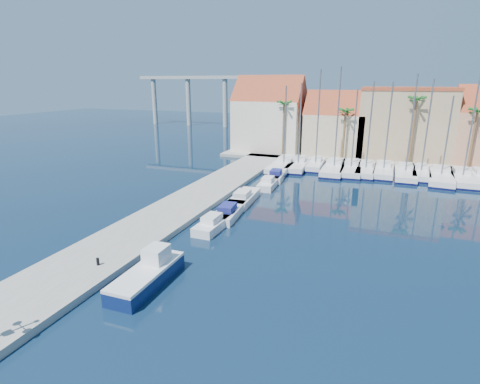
{
  "coord_description": "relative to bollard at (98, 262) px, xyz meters",
  "views": [
    {
      "loc": [
        10.09,
        -20.15,
        12.85
      ],
      "look_at": [
        -1.9,
        10.89,
        3.0
      ],
      "focal_mm": 28.0,
      "sensor_mm": 36.0,
      "label": 1
    }
  ],
  "objects": [
    {
      "name": "sailboat_7",
      "position": [
        21.04,
        37.67,
        -0.17
      ],
      "size": [
        2.82,
        10.43,
        13.85
      ],
      "rotation": [
        0.0,
        0.0,
        -0.01
      ],
      "color": "white",
      "rests_on": "ground"
    },
    {
      "name": "palm_1",
      "position": [
        11.72,
        43.66,
        7.37
      ],
      "size": [
        2.6,
        2.6,
        9.15
      ],
      "color": "brown",
      "rests_on": "shore_north"
    },
    {
      "name": "bollard",
      "position": [
        0.0,
        0.0,
        0.0
      ],
      "size": [
        0.21,
        0.21,
        0.53
      ],
      "primitive_type": "cylinder",
      "color": "black",
      "rests_on": "quay_west"
    },
    {
      "name": "palm_3",
      "position": [
        29.72,
        43.66,
        7.84
      ],
      "size": [
        2.6,
        2.6,
        9.65
      ],
      "color": "brown",
      "rests_on": "shore_north"
    },
    {
      "name": "viaduct",
      "position": [
        -31.36,
        83.66,
        9.48
      ],
      "size": [
        48.0,
        2.2,
        14.45
      ],
      "color": "#9E9E99",
      "rests_on": "ground"
    },
    {
      "name": "building_1",
      "position": [
        9.72,
        48.66,
        4.53
      ],
      "size": [
        10.3,
        8.0,
        11.0
      ],
      "color": "tan",
      "rests_on": "shore_north"
    },
    {
      "name": "sailboat_10",
      "position": [
        28.01,
        37.38,
        -0.15
      ],
      "size": [
        2.78,
        10.34,
        14.87
      ],
      "rotation": [
        0.0,
        0.0,
        0.01
      ],
      "color": "white",
      "rests_on": "ground"
    },
    {
      "name": "quay_west",
      "position": [
        -1.28,
        15.16,
        -0.51
      ],
      "size": [
        6.0,
        77.0,
        0.5
      ],
      "primitive_type": "cube",
      "color": "gray",
      "rests_on": "ground"
    },
    {
      "name": "sailboat_1",
      "position": [
        5.91,
        37.48,
        -0.18
      ],
      "size": [
        3.2,
        10.42,
        12.65
      ],
      "rotation": [
        0.0,
        0.0,
        0.05
      ],
      "color": "white",
      "rests_on": "ground"
    },
    {
      "name": "palm_0",
      "position": [
        1.72,
        43.66,
        8.31
      ],
      "size": [
        2.6,
        2.6,
        10.15
      ],
      "color": "brown",
      "rests_on": "shore_north"
    },
    {
      "name": "sailboat_9",
      "position": [
        25.52,
        37.29,
        -0.21
      ],
      "size": [
        3.99,
        11.64,
        11.14
      ],
      "rotation": [
        0.0,
        0.0,
        -0.09
      ],
      "color": "white",
      "rests_on": "ground"
    },
    {
      "name": "motorboat_west_4",
      "position": [
        4.54,
        29.71,
        -0.26
      ],
      "size": [
        2.6,
        6.38,
        1.4
      ],
      "rotation": [
        0.0,
        0.0,
        0.1
      ],
      "color": "white",
      "rests_on": "ground"
    },
    {
      "name": "sailboat_3",
      "position": [
        11.35,
        37.27,
        -0.17
      ],
      "size": [
        3.07,
        11.24,
        14.84
      ],
      "rotation": [
        0.0,
        0.0,
        0.01
      ],
      "color": "white",
      "rests_on": "ground"
    },
    {
      "name": "sailboat_0",
      "position": [
        3.87,
        36.81,
        -0.21
      ],
      "size": [
        3.29,
        12.02,
        12.28
      ],
      "rotation": [
        0.0,
        0.0,
        0.01
      ],
      "color": "white",
      "rests_on": "ground"
    },
    {
      "name": "sailboat_2",
      "position": [
        8.37,
        38.46,
        -0.1
      ],
      "size": [
        2.54,
        8.3,
        14.52
      ],
      "rotation": [
        0.0,
        0.0,
        0.04
      ],
      "color": "white",
      "rests_on": "ground"
    },
    {
      "name": "sailboat_6",
      "position": [
        18.2,
        38.2,
        -0.18
      ],
      "size": [
        2.85,
        10.07,
        12.86
      ],
      "rotation": [
        0.0,
        0.0,
        -0.02
      ],
      "color": "white",
      "rests_on": "ground"
    },
    {
      "name": "motorboat_west_0",
      "position": [
        4.14,
        10.39,
        -0.26
      ],
      "size": [
        1.96,
        5.76,
        1.4
      ],
      "rotation": [
        0.0,
        0.0,
        -0.02
      ],
      "color": "white",
      "rests_on": "ground"
    },
    {
      "name": "motorboat_west_2",
      "position": [
        3.94,
        18.58,
        -0.26
      ],
      "size": [
        2.52,
        6.7,
        1.4
      ],
      "rotation": [
        0.0,
        0.0,
        0.06
      ],
      "color": "white",
      "rests_on": "ground"
    },
    {
      "name": "palm_2",
      "position": [
        21.72,
        43.66,
        9.25
      ],
      "size": [
        2.6,
        2.6,
        11.15
      ],
      "color": "brown",
      "rests_on": "shore_north"
    },
    {
      "name": "sailboat_4",
      "position": [
        13.7,
        37.73,
        -0.2
      ],
      "size": [
        3.38,
        10.82,
        11.81
      ],
      "rotation": [
        0.0,
        0.0,
        0.05
      ],
      "color": "white",
      "rests_on": "ground"
    },
    {
      "name": "shore_north",
      "position": [
        17.72,
        49.66,
        -0.51
      ],
      "size": [
        54.0,
        16.0,
        0.5
      ],
      "primitive_type": "cube",
      "color": "gray",
      "rests_on": "ground"
    },
    {
      "name": "motorboat_west_1",
      "position": [
        4.24,
        13.62,
        -0.26
      ],
      "size": [
        2.52,
        6.28,
        1.4
      ],
      "rotation": [
        0.0,
        0.0,
        0.09
      ],
      "color": "white",
      "rests_on": "ground"
    },
    {
      "name": "ground",
      "position": [
        7.72,
        1.66,
        -0.76
      ],
      "size": [
        260.0,
        260.0,
        0.0
      ],
      "primitive_type": "plane",
      "color": "black",
      "rests_on": "ground"
    },
    {
      "name": "building_2",
      "position": [
        20.72,
        49.66,
        5.49
      ],
      "size": [
        14.2,
        10.2,
        11.5
      ],
      "color": "tan",
      "rests_on": "shore_north"
    },
    {
      "name": "fishing_boat",
      "position": [
        4.27,
        -0.14,
        -0.04
      ],
      "size": [
        2.17,
        6.3,
        2.2
      ],
      "rotation": [
        0.0,
        0.0,
        0.01
      ],
      "color": "#0D1D50",
      "rests_on": "ground"
    },
    {
      "name": "sailboat_5",
      "position": [
        15.79,
        37.61,
        -0.17
      ],
      "size": [
        2.65,
        9.61,
        12.9
      ],
      "rotation": [
        0.0,
        0.0,
        -0.01
      ],
      "color": "white",
      "rests_on": "ground"
    },
    {
      "name": "sailboat_8",
      "position": [
        23.1,
        38.33,
        -0.15
      ],
      "size": [
        2.76,
        8.99,
        13.2
      ],
      "rotation": [
        0.0,
        0.0,
        -0.05
      ],
      "color": "white",
      "rests_on": "ground"
    },
    {
      "name": "motorboat_west_3",
      "position": [
        4.71,
        25.5,
        -0.26
      ],
      "size": [
        2.16,
        5.78,
        1.4
      ],
      "rotation": [
        0.0,
        0.0,
        0.06
      ],
      "color": "white",
      "rests_on": "ground"
    },
    {
      "name": "building_0",
      "position": [
        -2.28,
        48.66,
        5.76
      ],
      "size": [
        12.3,
        9.0,
        13.5
      ],
      "color": "beige",
      "rests_on": "shore_north"
    }
  ]
}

